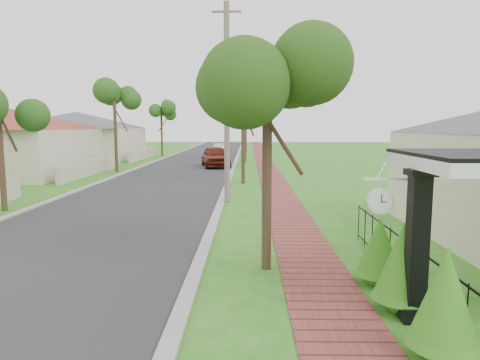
% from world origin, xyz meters
% --- Properties ---
extents(ground, '(160.00, 160.00, 0.00)m').
position_xyz_m(ground, '(0.00, 0.00, 0.00)').
color(ground, '#28711A').
rests_on(ground, ground).
extents(road, '(7.00, 120.00, 0.02)m').
position_xyz_m(road, '(-3.00, 20.00, 0.00)').
color(road, '#28282B').
rests_on(road, ground).
extents(kerb_right, '(0.30, 120.00, 0.10)m').
position_xyz_m(kerb_right, '(0.65, 20.00, 0.00)').
color(kerb_right, '#9E9E99').
rests_on(kerb_right, ground).
extents(kerb_left, '(0.30, 120.00, 0.10)m').
position_xyz_m(kerb_left, '(-6.65, 20.00, 0.00)').
color(kerb_left, '#9E9E99').
rests_on(kerb_left, ground).
extents(sidewalk, '(1.50, 120.00, 0.03)m').
position_xyz_m(sidewalk, '(3.25, 20.00, 0.00)').
color(sidewalk, brown).
rests_on(sidewalk, ground).
extents(porch_post, '(0.48, 0.48, 2.52)m').
position_xyz_m(porch_post, '(4.55, -1.00, 1.12)').
color(porch_post, black).
rests_on(porch_post, ground).
extents(picket_fence, '(0.03, 8.02, 1.00)m').
position_xyz_m(picket_fence, '(4.90, -0.00, 0.53)').
color(picket_fence, black).
rests_on(picket_fence, ground).
extents(street_trees, '(10.70, 37.65, 5.89)m').
position_xyz_m(street_trees, '(-2.87, 26.84, 4.54)').
color(street_trees, '#382619').
rests_on(street_trees, ground).
extents(hedge_row, '(0.89, 3.77, 1.69)m').
position_xyz_m(hedge_row, '(4.45, -0.83, 0.73)').
color(hedge_row, '#166C15').
rests_on(hedge_row, ground).
extents(far_house_grey, '(15.56, 15.56, 4.60)m').
position_xyz_m(far_house_grey, '(-14.97, 34.00, 2.34)').
color(far_house_grey, beige).
rests_on(far_house_grey, ground).
extents(parked_car_red, '(2.86, 5.14, 1.65)m').
position_xyz_m(parked_car_red, '(-0.80, 25.68, 0.83)').
color(parked_car_red, '#59190D').
rests_on(parked_car_red, ground).
extents(parked_car_white, '(1.54, 4.29, 1.41)m').
position_xyz_m(parked_car_white, '(-1.00, 35.71, 0.70)').
color(parked_car_white, silver).
rests_on(parked_car_white, ground).
extents(near_tree, '(1.82, 1.82, 4.68)m').
position_xyz_m(near_tree, '(2.20, 1.50, 3.71)').
color(near_tree, '#382619').
rests_on(near_tree, ground).
extents(utility_pole, '(1.20, 0.24, 8.17)m').
position_xyz_m(utility_pole, '(0.90, 10.00, 4.14)').
color(utility_pole, '#79695E').
rests_on(utility_pole, ground).
extents(station_clock, '(0.75, 0.13, 0.63)m').
position_xyz_m(station_clock, '(4.06, -0.60, 1.95)').
color(station_clock, white).
rests_on(station_clock, ground).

